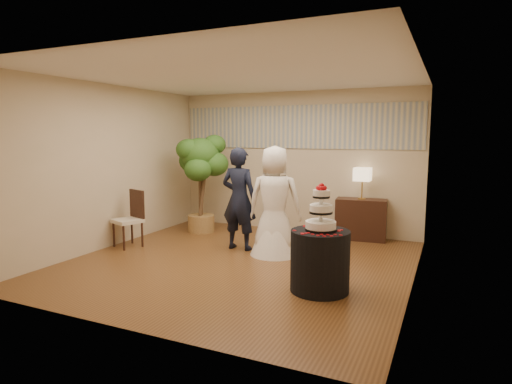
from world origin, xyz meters
The scene contains 15 objects.
floor centered at (0.00, 0.00, 0.00)m, with size 5.00×5.00×0.00m, color brown.
ceiling centered at (0.00, 0.00, 2.80)m, with size 5.00×5.00×0.00m, color white.
wall_back centered at (0.00, 2.50, 1.40)m, with size 5.00×0.06×2.80m, color #C8B694.
wall_front centered at (0.00, -2.50, 1.40)m, with size 5.00×0.06×2.80m, color #C8B694.
wall_left centered at (-2.50, 0.00, 1.40)m, with size 0.06×5.00×2.80m, color #C8B694.
wall_right centered at (2.50, 0.00, 1.40)m, with size 0.06×5.00×2.80m, color #C8B694.
mural_border centered at (0.00, 2.48, 2.10)m, with size 4.90×0.02×0.85m, color #A4A79A.
groom centered at (-0.36, 0.72, 0.87)m, with size 0.63×0.42×1.74m, color black.
bride centered at (0.32, 0.65, 0.89)m, with size 0.87×0.80×1.77m, color white.
cake_table centered at (1.45, -0.64, 0.39)m, with size 0.73×0.73×0.77m, color black.
wedding_cake centered at (1.45, -0.64, 1.07)m, with size 0.38×0.38×0.59m, color white, non-canonical shape.
console centered at (1.40, 2.27, 0.38)m, with size 0.92×0.41×0.76m, color black.
table_lamp centered at (1.40, 2.27, 1.05)m, with size 0.29×0.29×0.58m, color beige, non-canonical shape.
ficus_tree centered at (-1.66, 1.58, 0.99)m, with size 0.95×0.95×1.99m, color #2E5C1D, non-canonical shape.
side_chair centered at (-2.19, 0.03, 0.49)m, with size 0.45×0.47×0.99m, color black, non-canonical shape.
Camera 1 is at (2.88, -5.66, 1.94)m, focal length 30.00 mm.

